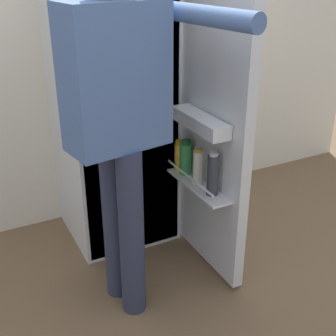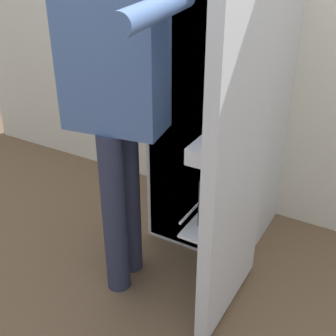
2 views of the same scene
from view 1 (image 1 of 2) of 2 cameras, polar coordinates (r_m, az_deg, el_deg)
The scene contains 4 objects.
ground_plane at distance 2.64m, azimuth -1.78°, elevation -13.15°, with size 6.24×6.24×0.00m, color brown.
kitchen_wall at distance 2.93m, azimuth -10.19°, elevation 18.76°, with size 4.40×0.10×2.66m, color silver.
refrigerator at distance 2.66m, azimuth -6.04°, elevation 7.71°, with size 0.67×1.19×1.69m.
person at distance 1.97m, azimuth -6.20°, elevation 7.84°, with size 0.64×0.72×1.74m.
Camera 1 is at (-0.88, -1.88, 1.64)m, focal length 48.35 mm.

